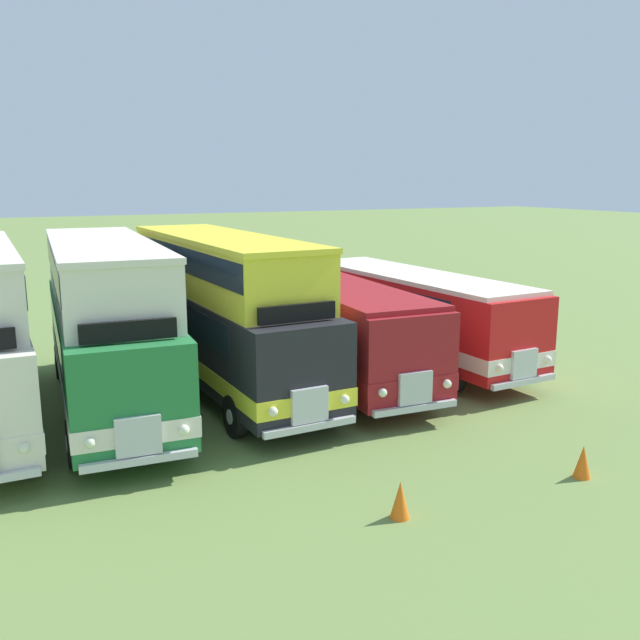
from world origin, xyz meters
TOP-DOWN VIEW (x-y plane):
  - ground_plane at (0.00, 0.00)m, footprint 200.00×200.00m
  - bus_second_in_row at (-3.32, -0.21)m, footprint 3.13×10.83m
  - bus_third_in_row at (-0.00, -0.02)m, footprint 2.93×10.74m
  - bus_fourth_in_row at (3.33, 0.35)m, footprint 3.10×11.55m
  - bus_fifth_in_row at (6.64, 0.31)m, footprint 3.13×10.40m
  - cone_near_end at (4.69, -9.11)m, footprint 0.36×0.36m
  - cone_mid_row at (0.37, -8.93)m, footprint 0.36×0.36m

SIDE VIEW (x-z plane):
  - ground_plane at x=0.00m, z-range 0.00..0.00m
  - cone_near_end at x=4.69m, z-range 0.00..0.69m
  - cone_mid_row at x=0.37m, z-range 0.00..0.71m
  - bus_fifth_in_row at x=6.64m, z-range 0.26..3.25m
  - bus_fourth_in_row at x=3.33m, z-range 0.26..3.25m
  - bus_third_in_row at x=0.00m, z-range 0.23..4.72m
  - bus_second_in_row at x=-3.32m, z-range 0.23..4.72m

